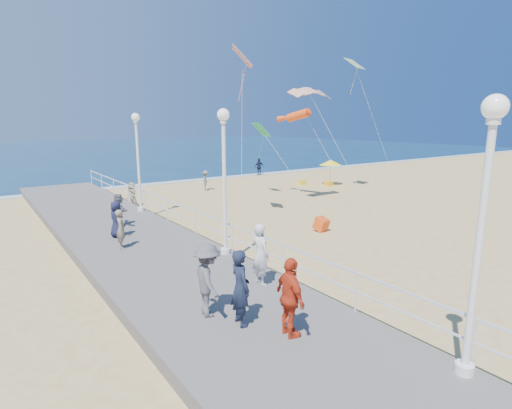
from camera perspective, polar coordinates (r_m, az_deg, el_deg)
ground at (r=18.50m, az=9.99°, el=-4.96°), size 160.00×160.00×0.00m
ocean at (r=78.54m, az=-26.41°, el=6.66°), size 160.00×90.00×0.05m
surf_line at (r=35.60m, az=-14.25°, el=2.90°), size 160.00×1.20×0.04m
boardwalk at (r=14.31m, az=-11.83°, el=-9.21°), size 5.00×44.00×0.40m
railing at (r=15.07m, az=-3.45°, el=-3.70°), size 0.05×42.00×0.55m
lamp_post_near at (r=8.28m, az=29.66°, el=-0.89°), size 0.44×0.44×5.32m
lamp_post_mid at (r=14.46m, az=-4.58°, el=5.37°), size 0.44×0.44×5.32m
lamp_post_far at (r=22.62m, az=-16.56°, el=7.20°), size 0.44×0.44×5.32m
woman_holding_toddler at (r=12.07m, az=0.64°, el=-7.11°), size 0.46×0.70×1.91m
toddler_held at (r=12.19m, az=0.79°, el=-5.53°), size 0.30×0.38×0.78m
spectator_0 at (r=9.80m, az=-2.25°, el=-11.77°), size 0.54×0.75×1.89m
spectator_2 at (r=10.29m, az=-6.89°, el=-10.67°), size 0.92×1.33×1.89m
spectator_3 at (r=9.32m, az=4.92°, el=-13.13°), size 0.65×1.17×1.88m
spectator_4 at (r=18.03m, az=-19.33°, el=-1.99°), size 0.68×0.87×1.57m
spectator_5 at (r=19.95m, az=-18.99°, el=-0.73°), size 0.56×1.47×1.55m
spectator_6 at (r=16.41m, az=-18.71°, el=-3.32°), size 0.53×0.65×1.54m
beach_walker_a at (r=31.41m, az=-7.18°, el=3.43°), size 1.03×1.17×1.57m
beach_walker_b at (r=40.19m, az=0.44°, el=5.41°), size 1.04×0.54×1.71m
beach_walker_c at (r=26.35m, az=-17.25°, el=1.38°), size 0.72×0.88×1.54m
box_kite at (r=19.75m, az=9.31°, el=-2.97°), size 0.64×0.78×0.74m
beach_umbrella at (r=34.31m, az=10.63°, el=5.91°), size 1.90×1.90×2.14m
beach_chair_left at (r=34.21m, az=6.53°, el=3.13°), size 0.55×0.55×0.40m
beach_chair_right at (r=34.05m, az=10.32°, el=2.98°), size 0.55×0.55×0.40m
kite_parafoil at (r=25.81m, az=7.83°, el=15.85°), size 3.14×0.94×0.65m
kite_windsock at (r=27.35m, az=6.10°, el=12.57°), size 1.05×2.92×1.13m
kite_diamond_multi at (r=31.08m, az=13.90°, el=18.95°), size 1.60×1.43×0.80m
kite_diamond_green at (r=28.57m, az=0.75°, el=10.64°), size 1.15×1.44×0.93m
kite_diamond_redwhite at (r=20.76m, az=-1.98°, el=20.33°), size 1.52×1.65×0.98m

